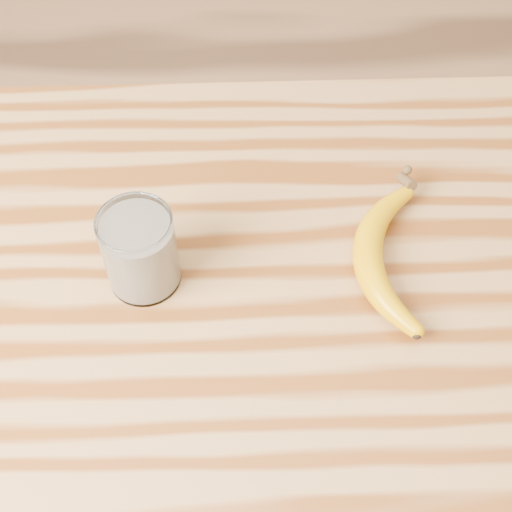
{
  "coord_description": "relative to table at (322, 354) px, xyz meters",
  "views": [
    {
      "loc": [
        -0.1,
        -0.45,
        1.62
      ],
      "look_at": [
        -0.09,
        0.05,
        0.93
      ],
      "focal_mm": 50.0,
      "sensor_mm": 36.0,
      "label": 1
    }
  ],
  "objects": [
    {
      "name": "table",
      "position": [
        0.0,
        0.0,
        0.0
      ],
      "size": [
        1.2,
        0.8,
        0.9
      ],
      "color": "#A1723C",
      "rests_on": "ground"
    },
    {
      "name": "smoothie_glass",
      "position": [
        -0.22,
        0.04,
        0.18
      ],
      "size": [
        0.09,
        0.09,
        0.11
      ],
      "color": "white",
      "rests_on": "table"
    },
    {
      "name": "banana",
      "position": [
        0.05,
        0.05,
        0.15
      ],
      "size": [
        0.14,
        0.32,
        0.04
      ],
      "primitive_type": null,
      "rotation": [
        0.0,
        0.0,
        -0.1
      ],
      "color": "#CC8E00",
      "rests_on": "table"
    }
  ]
}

